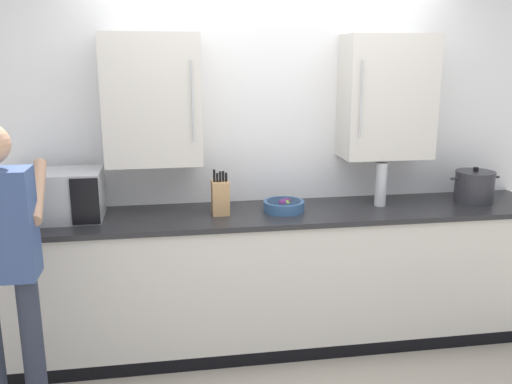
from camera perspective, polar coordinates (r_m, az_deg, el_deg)
back_wall_tiled at (r=3.85m, az=1.35°, el=6.59°), size 4.09×0.44×2.81m
counter_unit at (r=3.81m, az=2.13°, el=-8.95°), size 3.75×0.63×0.95m
microwave_oven at (r=3.65m, az=-20.82°, el=-0.43°), size 0.61×0.79×0.31m
knife_block at (r=3.58m, az=-3.75°, el=-0.51°), size 0.11×0.15×0.30m
fruit_bowl at (r=3.64m, az=2.93°, el=-1.38°), size 0.27×0.27×0.10m
thermos_flask at (r=3.85m, az=12.88°, el=0.80°), size 0.08×0.08×0.30m
stock_pot at (r=4.16m, az=21.77°, el=0.54°), size 0.37×0.27×0.25m
person_figure at (r=3.00m, az=-24.94°, el=-6.17°), size 0.44×0.57×1.66m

